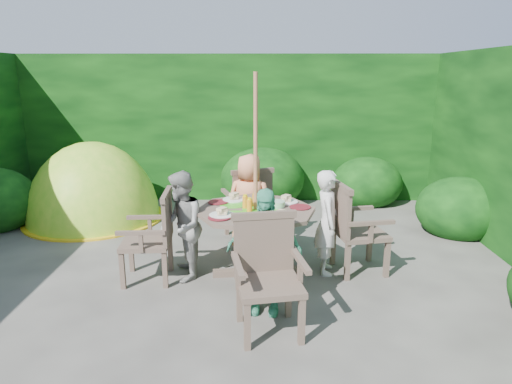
{
  "coord_description": "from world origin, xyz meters",
  "views": [
    {
      "loc": [
        0.58,
        -4.31,
        2.18
      ],
      "look_at": [
        0.52,
        0.8,
        0.85
      ],
      "focal_mm": 32.0,
      "sensor_mm": 36.0,
      "label": 1
    }
  ],
  "objects_px": {
    "dome_tent": "(95,219)",
    "child_front": "(264,251)",
    "garden_chair_left": "(154,235)",
    "child_right": "(328,222)",
    "parasol_pole": "(256,179)",
    "garden_chair_back": "(249,203)",
    "child_left": "(181,226)",
    "garden_chair_front": "(267,272)",
    "child_back": "(249,202)",
    "garden_chair_right": "(353,227)",
    "patio_table": "(256,220)"
  },
  "relations": [
    {
      "from": "child_back",
      "to": "child_front",
      "type": "distance_m",
      "value": 1.6
    },
    {
      "from": "child_left",
      "to": "garden_chair_right",
      "type": "bearing_deg",
      "value": 85.89
    },
    {
      "from": "parasol_pole",
      "to": "garden_chair_right",
      "type": "relative_size",
      "value": 2.23
    },
    {
      "from": "garden_chair_front",
      "to": "child_right",
      "type": "relative_size",
      "value": 0.83
    },
    {
      "from": "parasol_pole",
      "to": "garden_chair_back",
      "type": "distance_m",
      "value": 1.24
    },
    {
      "from": "garden_chair_left",
      "to": "child_front",
      "type": "relative_size",
      "value": 0.79
    },
    {
      "from": "child_left",
      "to": "garden_chair_left",
      "type": "bearing_deg",
      "value": -93.13
    },
    {
      "from": "garden_chair_front",
      "to": "dome_tent",
      "type": "relative_size",
      "value": 0.41
    },
    {
      "from": "patio_table",
      "to": "garden_chair_front",
      "type": "xyz_separation_m",
      "value": [
        0.11,
        -1.09,
        -0.12
      ]
    },
    {
      "from": "garden_chair_front",
      "to": "child_right",
      "type": "xyz_separation_m",
      "value": [
        0.68,
        1.18,
        0.07
      ]
    },
    {
      "from": "garden_chair_back",
      "to": "child_left",
      "type": "distance_m",
      "value": 1.37
    },
    {
      "from": "garden_chair_left",
      "to": "garden_chair_back",
      "type": "relative_size",
      "value": 0.98
    },
    {
      "from": "patio_table",
      "to": "dome_tent",
      "type": "height_order",
      "value": "dome_tent"
    },
    {
      "from": "patio_table",
      "to": "child_back",
      "type": "height_order",
      "value": "child_back"
    },
    {
      "from": "garden_chair_right",
      "to": "child_front",
      "type": "bearing_deg",
      "value": 121.23
    },
    {
      "from": "parasol_pole",
      "to": "child_back",
      "type": "bearing_deg",
      "value": 96.38
    },
    {
      "from": "patio_table",
      "to": "garden_chair_front",
      "type": "bearing_deg",
      "value": -84.19
    },
    {
      "from": "child_right",
      "to": "child_left",
      "type": "height_order",
      "value": "child_left"
    },
    {
      "from": "garden_chair_right",
      "to": "child_left",
      "type": "bearing_deg",
      "value": 85.05
    },
    {
      "from": "patio_table",
      "to": "dome_tent",
      "type": "relative_size",
      "value": 0.61
    },
    {
      "from": "garden_chair_front",
      "to": "child_left",
      "type": "relative_size",
      "value": 0.82
    },
    {
      "from": "parasol_pole",
      "to": "garden_chair_left",
      "type": "height_order",
      "value": "parasol_pole"
    },
    {
      "from": "garden_chair_right",
      "to": "child_right",
      "type": "distance_m",
      "value": 0.3
    },
    {
      "from": "child_right",
      "to": "dome_tent",
      "type": "height_order",
      "value": "dome_tent"
    },
    {
      "from": "garden_chair_left",
      "to": "child_right",
      "type": "distance_m",
      "value": 1.9
    },
    {
      "from": "garden_chair_front",
      "to": "dome_tent",
      "type": "height_order",
      "value": "dome_tent"
    },
    {
      "from": "parasol_pole",
      "to": "child_left",
      "type": "distance_m",
      "value": 0.95
    },
    {
      "from": "child_right",
      "to": "dome_tent",
      "type": "distance_m",
      "value": 3.86
    },
    {
      "from": "parasol_pole",
      "to": "garden_chair_front",
      "type": "xyz_separation_m",
      "value": [
        0.12,
        -1.09,
        -0.58
      ]
    },
    {
      "from": "garden_chair_right",
      "to": "garden_chair_front",
      "type": "relative_size",
      "value": 1.01
    },
    {
      "from": "parasol_pole",
      "to": "garden_chair_front",
      "type": "height_order",
      "value": "parasol_pole"
    },
    {
      "from": "dome_tent",
      "to": "child_front",
      "type": "bearing_deg",
      "value": -34.41
    },
    {
      "from": "garden_chair_front",
      "to": "parasol_pole",
      "type": "bearing_deg",
      "value": 85.4
    },
    {
      "from": "dome_tent",
      "to": "garden_chair_right",
      "type": "bearing_deg",
      "value": -14.99
    },
    {
      "from": "child_right",
      "to": "child_front",
      "type": "bearing_deg",
      "value": 143.63
    },
    {
      "from": "child_back",
      "to": "child_right",
      "type": "bearing_deg",
      "value": 152.88
    },
    {
      "from": "garden_chair_back",
      "to": "child_front",
      "type": "relative_size",
      "value": 0.81
    },
    {
      "from": "child_front",
      "to": "dome_tent",
      "type": "distance_m",
      "value": 3.86
    },
    {
      "from": "parasol_pole",
      "to": "child_front",
      "type": "height_order",
      "value": "parasol_pole"
    },
    {
      "from": "patio_table",
      "to": "child_back",
      "type": "relative_size",
      "value": 1.18
    },
    {
      "from": "patio_table",
      "to": "garden_chair_left",
      "type": "height_order",
      "value": "garden_chair_left"
    },
    {
      "from": "garden_chair_right",
      "to": "dome_tent",
      "type": "distance_m",
      "value": 4.09
    },
    {
      "from": "patio_table",
      "to": "garden_chair_left",
      "type": "distance_m",
      "value": 1.11
    },
    {
      "from": "child_front",
      "to": "dome_tent",
      "type": "bearing_deg",
      "value": 141.45
    },
    {
      "from": "child_left",
      "to": "garden_chair_front",
      "type": "bearing_deg",
      "value": 32.08
    },
    {
      "from": "garden_chair_left",
      "to": "garden_chair_front",
      "type": "xyz_separation_m",
      "value": [
        1.2,
        -0.96,
        0.02
      ]
    },
    {
      "from": "garden_chair_left",
      "to": "dome_tent",
      "type": "height_order",
      "value": "dome_tent"
    },
    {
      "from": "parasol_pole",
      "to": "dome_tent",
      "type": "xyz_separation_m",
      "value": [
        -2.52,
        1.99,
        -1.1
      ]
    },
    {
      "from": "garden_chair_front",
      "to": "child_back",
      "type": "bearing_deg",
      "value": 85.54
    },
    {
      "from": "patio_table",
      "to": "garden_chair_front",
      "type": "height_order",
      "value": "garden_chair_front"
    }
  ]
}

